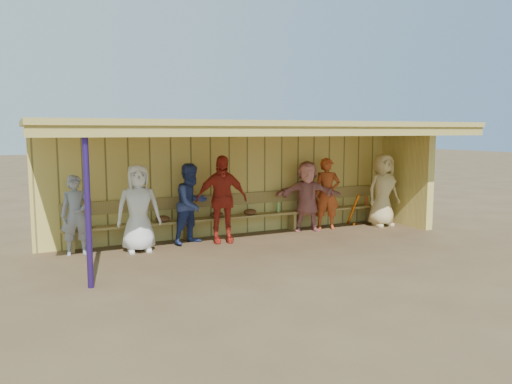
% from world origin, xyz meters
% --- Properties ---
extents(ground, '(90.00, 90.00, 0.00)m').
position_xyz_m(ground, '(0.00, 0.00, 0.00)').
color(ground, brown).
rests_on(ground, ground).
extents(player_a, '(0.57, 0.39, 1.51)m').
position_xyz_m(player_a, '(-3.54, 0.81, 0.75)').
color(player_a, gray).
rests_on(player_a, ground).
extents(player_b, '(0.87, 0.61, 1.70)m').
position_xyz_m(player_b, '(-2.43, 0.51, 0.85)').
color(player_b, white).
rests_on(player_b, ground).
extents(player_c, '(1.00, 0.91, 1.66)m').
position_xyz_m(player_c, '(-1.28, 0.76, 0.83)').
color(player_c, navy).
rests_on(player_c, ground).
extents(player_d, '(1.13, 0.65, 1.82)m').
position_xyz_m(player_d, '(-0.68, 0.59, 0.91)').
color(player_d, red).
rests_on(player_d, ground).
extents(player_f, '(1.59, 1.03, 1.64)m').
position_xyz_m(player_f, '(1.55, 0.81, 0.82)').
color(player_f, tan).
rests_on(player_f, ground).
extents(player_g, '(0.73, 0.62, 1.69)m').
position_xyz_m(player_g, '(2.10, 0.81, 0.85)').
color(player_g, '#B2461C').
rests_on(player_g, ground).
extents(player_h, '(0.88, 0.58, 1.77)m').
position_xyz_m(player_h, '(3.54, 0.52, 0.88)').
color(player_h, '#D5B978').
rests_on(player_h, ground).
extents(dugout_structure, '(8.80, 3.20, 2.50)m').
position_xyz_m(dugout_structure, '(0.39, 0.69, 1.69)').
color(dugout_structure, '#DBC15D').
rests_on(dugout_structure, ground).
extents(bench, '(7.60, 0.34, 0.93)m').
position_xyz_m(bench, '(0.00, 1.12, 0.53)').
color(bench, '#A28845').
rests_on(bench, ground).
extents(dugout_equipment, '(5.66, 0.62, 0.80)m').
position_xyz_m(dugout_equipment, '(-0.05, 0.99, 0.49)').
color(dugout_equipment, orange).
rests_on(dugout_equipment, ground).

